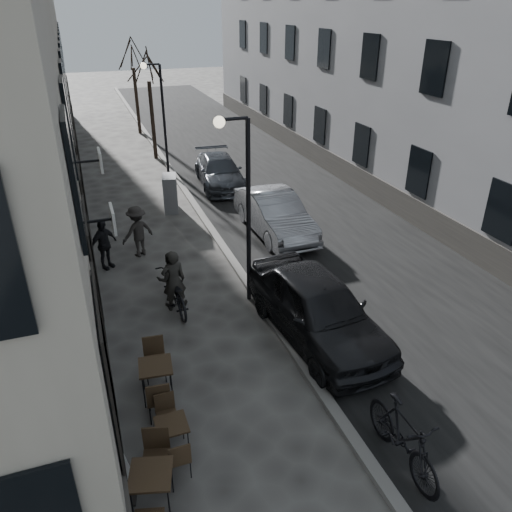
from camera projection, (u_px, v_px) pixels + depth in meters
ground at (357, 465)px, 8.98m from camera, size 120.00×120.00×0.00m
road at (258, 178)px, 23.54m from camera, size 7.30×60.00×0.00m
kerb at (181, 185)px, 22.43m from camera, size 0.25×60.00×0.12m
streetlamp_near at (242, 193)px, 12.52m from camera, size 0.90×0.28×5.09m
streetlamp_far at (159, 107)px, 22.58m from camera, size 0.90×0.28×5.09m
tree_near at (147, 65)px, 24.43m from camera, size 2.40×2.40×5.70m
tree_far at (132, 54)px, 29.46m from camera, size 2.40×2.40×5.70m
bistro_set_a at (152, 487)px, 7.99m from camera, size 0.87×1.71×0.97m
bistro_set_b at (172, 435)px, 9.05m from camera, size 0.57×1.40×0.83m
bistro_set_c at (157, 378)px, 10.32m from camera, size 0.74×1.68×0.97m
sign_board at (121, 472)px, 8.28m from camera, size 0.53×0.72×1.15m
utility_cabinet at (170, 193)px, 19.57m from camera, size 0.71×1.05×1.44m
bicycle at (175, 292)px, 13.31m from camera, size 0.83×2.06×1.06m
cyclist_rider at (174, 281)px, 13.16m from camera, size 0.66×0.46×1.74m
pedestrian_near at (171, 279)px, 13.36m from camera, size 0.86×0.71×1.60m
pedestrian_mid at (137, 231)px, 16.03m from camera, size 1.26×1.03×1.70m
pedestrian_far at (104, 244)px, 15.27m from camera, size 0.99×0.87×1.61m
car_near at (318, 308)px, 12.07m from camera, size 2.33×4.99×1.65m
car_mid at (275, 214)px, 17.62m from camera, size 1.68×4.55×1.49m
car_far at (220, 171)px, 22.32m from camera, size 2.24×4.65×1.30m
moped at (403, 437)px, 8.73m from camera, size 0.62×2.13×1.28m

